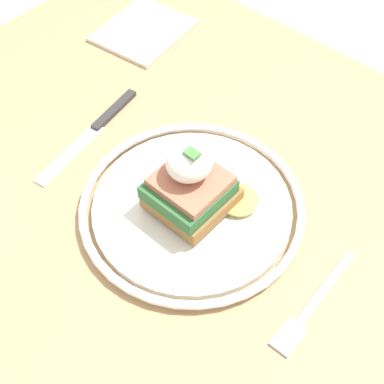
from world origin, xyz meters
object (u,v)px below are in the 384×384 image
(knife, at_px, (97,127))
(napkin, at_px, (144,31))
(sandwich, at_px, (191,185))
(fork, at_px, (312,306))
(plate, at_px, (192,206))

(knife, xyz_separation_m, napkin, (0.10, -0.19, 0.00))
(sandwich, xyz_separation_m, napkin, (0.28, -0.20, -0.04))
(fork, bearing_deg, knife, -3.76)
(knife, height_order, napkin, same)
(napkin, bearing_deg, plate, 144.26)
(fork, relative_size, napkin, 1.04)
(plate, height_order, napkin, plate)
(knife, bearing_deg, sandwich, 175.29)
(plate, xyz_separation_m, sandwich, (0.00, 0.00, 0.04))
(sandwich, distance_m, napkin, 0.35)
(napkin, bearing_deg, knife, 118.29)
(sandwich, height_order, napkin, sandwich)
(sandwich, distance_m, fork, 0.18)
(fork, height_order, napkin, napkin)
(fork, bearing_deg, plate, -2.81)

